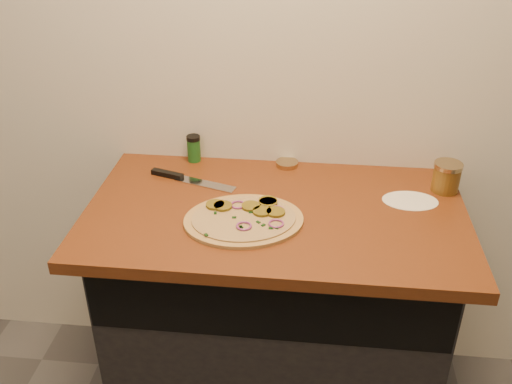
# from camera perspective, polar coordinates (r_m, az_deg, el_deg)

# --- Properties ---
(cabinet) EXTENTS (1.10, 0.60, 0.86)m
(cabinet) POSITION_cam_1_polar(r_m,az_deg,el_deg) (2.11, 1.82, -12.11)
(cabinet) COLOR black
(cabinet) RESTS_ON ground
(countertop) EXTENTS (1.20, 0.70, 0.04)m
(countertop) POSITION_cam_1_polar(r_m,az_deg,el_deg) (1.82, 1.97, -2.18)
(countertop) COLOR brown
(countertop) RESTS_ON cabinet
(pizza) EXTENTS (0.43, 0.43, 0.02)m
(pizza) POSITION_cam_1_polar(r_m,az_deg,el_deg) (1.74, -1.12, -2.64)
(pizza) COLOR tan
(pizza) RESTS_ON countertop
(chefs_knife) EXTENTS (0.31, 0.13, 0.02)m
(chefs_knife) POSITION_cam_1_polar(r_m,az_deg,el_deg) (1.97, -7.12, 1.33)
(chefs_knife) COLOR #B7BAC1
(chefs_knife) RESTS_ON countertop
(mason_jar_lid) EXTENTS (0.08, 0.08, 0.02)m
(mason_jar_lid) POSITION_cam_1_polar(r_m,az_deg,el_deg) (2.06, 3.12, 2.86)
(mason_jar_lid) COLOR tan
(mason_jar_lid) RESTS_ON countertop
(salsa_jar) EXTENTS (0.09, 0.09, 0.10)m
(salsa_jar) POSITION_cam_1_polar(r_m,az_deg,el_deg) (1.98, 18.51, 1.44)
(salsa_jar) COLOR maroon
(salsa_jar) RESTS_ON countertop
(spice_shaker) EXTENTS (0.05, 0.05, 0.10)m
(spice_shaker) POSITION_cam_1_polar(r_m,az_deg,el_deg) (2.08, -6.24, 4.36)
(spice_shaker) COLOR #1C591F
(spice_shaker) RESTS_ON countertop
(flour_spill) EXTENTS (0.19, 0.19, 0.00)m
(flour_spill) POSITION_cam_1_polar(r_m,az_deg,el_deg) (1.91, 15.16, -0.85)
(flour_spill) COLOR white
(flour_spill) RESTS_ON countertop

